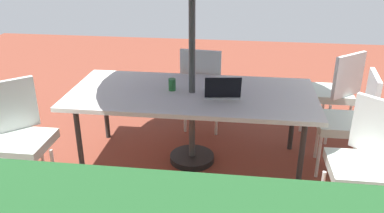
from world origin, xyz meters
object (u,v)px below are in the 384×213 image
Objects in this scene: chair_northwest at (366,159)px; cup at (172,84)px; chair_south at (203,84)px; laptop at (222,92)px; chair_west at (350,118)px; chair_northeast at (18,134)px; dining_table at (192,96)px; chair_southwest at (334,90)px.

cup is (1.59, -0.74, 0.24)m from chair_northwest.
chair_south is 0.88m from laptop.
chair_northeast is at bearing -69.60° from chair_west.
chair_south is at bearing 176.01° from chair_northwest.
dining_table is 1.46m from chair_west.
chair_west is 8.58× the size of cup.
dining_table is 2.34× the size of chair_south.
laptop is (1.16, 0.82, 0.23)m from chair_southwest.
chair_southwest is 0.73m from chair_west.
dining_table is at bearing -16.64° from chair_northeast.
chair_northeast is at bearing -14.20° from chair_southwest.
cup is (0.22, 0.70, 0.24)m from chair_south.
chair_south is 1.00× the size of chair_southwest.
cup is at bearing -17.15° from chair_southwest.
dining_table is 0.74m from chair_south.
chair_south and chair_southwest have the same top height.
chair_northwest is 1.46m from chair_southwest.
chair_southwest is (-1.45, -0.74, -0.14)m from dining_table.
chair_northeast is 1.78m from laptop.
chair_west is 1.66m from cup.
chair_south is (1.37, -1.45, 0.00)m from chair_northwest.
chair_southwest is at bearing 130.74° from chair_northwest.
chair_northwest is 2.79m from chair_northeast.
chair_northeast is (1.38, 0.67, -0.14)m from dining_table.
chair_south reaches higher than laptop.
chair_south is 8.58× the size of cup.
chair_northwest is 1.99m from chair_south.
chair_west reaches higher than dining_table.
chair_northwest is 1.00× the size of chair_west.
chair_northwest is at bearing 152.81° from dining_table.
chair_west is at bearing -179.68° from dining_table.
chair_northeast is 2.91m from chair_west.
chair_south is 1.00× the size of chair_west.
chair_northwest is 2.80× the size of laptop.
chair_west reaches higher than cup.
chair_southwest is 1.80m from cup.
chair_west is 2.80× the size of laptop.
chair_south is (-0.03, -0.73, -0.14)m from dining_table.
chair_northeast reaches higher than cup.
chair_south is at bearing -109.86° from chair_west.
laptop is 3.07× the size of cup.
chair_southwest is 1.00× the size of chair_west.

